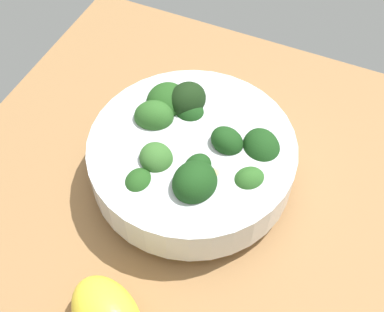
# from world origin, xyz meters

# --- Properties ---
(ground_plane) EXTENTS (0.58, 0.58, 0.05)m
(ground_plane) POSITION_xyz_m (0.00, 0.00, -0.02)
(ground_plane) COLOR #996D42
(bowl_of_broccoli) EXTENTS (0.21, 0.21, 0.09)m
(bowl_of_broccoli) POSITION_xyz_m (0.03, -0.04, 0.04)
(bowl_of_broccoli) COLOR white
(bowl_of_broccoli) RESTS_ON ground_plane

